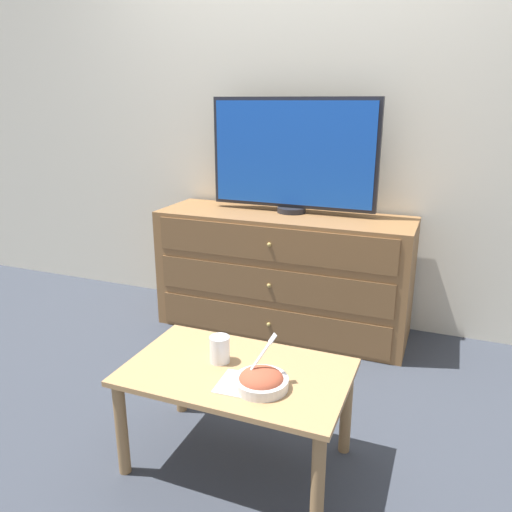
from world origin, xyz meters
TOP-DOWN VIEW (x-y plane):
  - ground_plane at (0.00, 0.00)m, footprint 12.00×12.00m
  - wall_back at (0.00, 0.03)m, footprint 12.00×0.05m
  - dresser at (-0.06, -0.26)m, footprint 1.46×0.47m
  - tv at (-0.04, -0.18)m, footprint 0.96×0.17m
  - coffee_table at (0.16, -1.44)m, footprint 0.80×0.49m
  - takeout_bowl at (0.29, -1.52)m, footprint 0.19×0.19m
  - drink_cup at (0.08, -1.41)m, footprint 0.07×0.07m
  - napkin at (0.22, -1.52)m, footprint 0.16×0.16m

SIDE VIEW (x-z plane):
  - ground_plane at x=0.00m, z-range 0.00..0.00m
  - coffee_table at x=0.16m, z-range 0.13..0.53m
  - dresser at x=-0.06m, z-range 0.00..0.70m
  - napkin at x=0.22m, z-range 0.39..0.40m
  - takeout_bowl at x=0.29m, z-range 0.33..0.51m
  - drink_cup at x=0.08m, z-range 0.39..0.49m
  - tv at x=-0.04m, z-range 0.71..1.35m
  - wall_back at x=0.00m, z-range 0.00..2.60m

